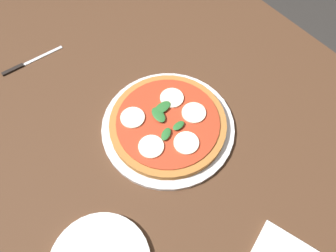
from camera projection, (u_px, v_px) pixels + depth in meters
name	position (u px, v px, depth m)	size (l,w,h in m)	color
ground_plane	(165.00, 192.00, 1.46)	(6.00, 6.00, 0.00)	#2D2B28
dining_table	(163.00, 122.00, 0.92)	(1.53, 1.00, 0.70)	#4C301E
serving_tray	(168.00, 127.00, 0.82)	(0.33, 0.33, 0.01)	silver
pizza	(168.00, 123.00, 0.80)	(0.29, 0.29, 0.03)	#B27033
knife	(25.00, 64.00, 0.92)	(0.02, 0.18, 0.01)	black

